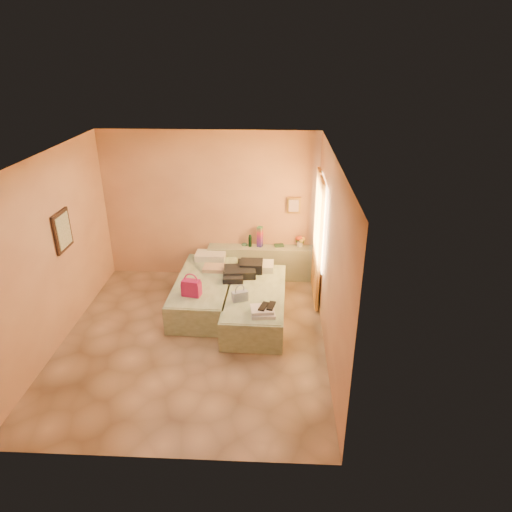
{
  "coord_description": "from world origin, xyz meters",
  "views": [
    {
      "loc": [
        1.24,
        -5.81,
        4.13
      ],
      "look_at": [
        0.92,
        0.85,
        1.04
      ],
      "focal_mm": 32.0,
      "sensor_mm": 36.0,
      "label": 1
    }
  ],
  "objects": [
    {
      "name": "magenta_handbag",
      "position": [
        -0.09,
        0.48,
        0.64
      ],
      "size": [
        0.32,
        0.22,
        0.28
      ],
      "primitive_type": "cube",
      "rotation": [
        0.0,
        0.0,
        -0.19
      ],
      "color": "#AD1554",
      "rests_on": "bed_left"
    },
    {
      "name": "green_book",
      "position": [
        1.3,
        2.17,
        0.66
      ],
      "size": [
        0.2,
        0.16,
        0.03
      ],
      "primitive_type": "cube",
      "rotation": [
        0.0,
        0.0,
        0.18
      ],
      "color": "#274933",
      "rests_on": "headboard_ledge"
    },
    {
      "name": "water_bottle",
      "position": [
        0.75,
        2.12,
        0.76
      ],
      "size": [
        0.08,
        0.08,
        0.23
      ],
      "primitive_type": "cylinder",
      "rotation": [
        0.0,
        0.0,
        0.27
      ],
      "color": "#123220",
      "rests_on": "headboard_ledge"
    },
    {
      "name": "bed_right",
      "position": [
        0.92,
        0.67,
        0.25
      ],
      "size": [
        0.95,
        2.02,
        0.5
      ],
      "primitive_type": "cube",
      "rotation": [
        0.0,
        0.0,
        -0.03
      ],
      "color": "#ADC29C",
      "rests_on": "ground"
    },
    {
      "name": "ground",
      "position": [
        0.0,
        0.0,
        0.0
      ],
      "size": [
        4.5,
        4.5,
        0.0
      ],
      "primitive_type": "plane",
      "color": "tan",
      "rests_on": "ground"
    },
    {
      "name": "flower_vase",
      "position": [
        1.69,
        2.17,
        0.77
      ],
      "size": [
        0.19,
        0.19,
        0.25
      ],
      "primitive_type": "cube",
      "rotation": [
        0.0,
        0.0,
        -0.01
      ],
      "color": "white",
      "rests_on": "headboard_ledge"
    },
    {
      "name": "headboard_ledge",
      "position": [
        0.98,
        2.1,
        0.33
      ],
      "size": [
        2.05,
        0.3,
        0.65
      ],
      "primitive_type": "cube",
      "color": "#989E81",
      "rests_on": "ground"
    },
    {
      "name": "clothes_pile",
      "position": [
        0.67,
        1.21,
        0.59
      ],
      "size": [
        0.65,
        0.65,
        0.17
      ],
      "primitive_type": "cube",
      "rotation": [
        0.0,
        0.0,
        0.13
      ],
      "color": "black",
      "rests_on": "bed_right"
    },
    {
      "name": "khaki_garment",
      "position": [
        0.15,
        1.4,
        0.53
      ],
      "size": [
        0.39,
        0.31,
        0.07
      ],
      "primitive_type": "cube",
      "rotation": [
        0.0,
        0.0,
        -0.02
      ],
      "color": "tan",
      "rests_on": "bed_left"
    },
    {
      "name": "towel_stack",
      "position": [
        1.07,
        -0.04,
        0.55
      ],
      "size": [
        0.38,
        0.33,
        0.1
      ],
      "primitive_type": "cube",
      "rotation": [
        0.0,
        0.0,
        0.1
      ],
      "color": "silver",
      "rests_on": "bed_right"
    },
    {
      "name": "bed_left",
      "position": [
        0.02,
        1.05,
        0.25
      ],
      "size": [
        0.95,
        2.02,
        0.5
      ],
      "primitive_type": "cube",
      "rotation": [
        0.0,
        0.0,
        -0.03
      ],
      "color": "#ADC29C",
      "rests_on": "ground"
    },
    {
      "name": "room_walls",
      "position": [
        0.21,
        0.57,
        1.79
      ],
      "size": [
        4.02,
        4.51,
        2.81
      ],
      "color": "tan",
      "rests_on": "ground"
    },
    {
      "name": "rainbow_box",
      "position": [
        0.93,
        2.13,
        0.85
      ],
      "size": [
        0.12,
        0.12,
        0.4
      ],
      "primitive_type": "cube",
      "rotation": [
        0.0,
        0.0,
        -0.41
      ],
      "color": "#AD1554",
      "rests_on": "headboard_ledge"
    },
    {
      "name": "small_dish",
      "position": [
        0.63,
        2.18,
        0.66
      ],
      "size": [
        0.14,
        0.14,
        0.03
      ],
      "primitive_type": "cylinder",
      "rotation": [
        0.0,
        0.0,
        0.3
      ],
      "color": "#4B8962",
      "rests_on": "headboard_ledge"
    },
    {
      "name": "blue_handbag",
      "position": [
        0.69,
        0.35,
        0.58
      ],
      "size": [
        0.27,
        0.19,
        0.16
      ],
      "primitive_type": "cube",
      "rotation": [
        0.0,
        0.0,
        0.4
      ],
      "color": "#385888",
      "rests_on": "bed_right"
    },
    {
      "name": "sandal_pair",
      "position": [
        1.13,
        0.0,
        0.61
      ],
      "size": [
        0.25,
        0.29,
        0.03
      ],
      "primitive_type": "cube",
      "rotation": [
        0.0,
        0.0,
        -0.3
      ],
      "color": "black",
      "rests_on": "towel_stack"
    }
  ]
}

